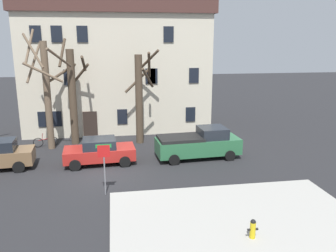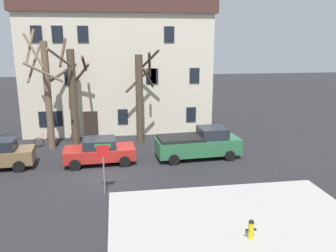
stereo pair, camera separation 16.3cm
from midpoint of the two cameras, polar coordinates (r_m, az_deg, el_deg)
ground_plane at (r=20.48m, az=-10.26°, el=-7.85°), size 120.00×120.00×0.00m
sidewalk_slab at (r=15.37m, az=11.68°, el=-15.37°), size 10.72×7.43×0.12m
building_main at (r=30.74m, az=-8.13°, el=10.79°), size 15.72×7.15×11.69m
tree_bare_mid at (r=25.33m, az=-19.21°, el=5.72°), size 3.03×2.96×8.32m
tree_bare_far at (r=26.28m, az=-15.21°, el=5.26°), size 3.24×2.92×7.70m
tree_bare_end at (r=25.64m, az=-4.38°, el=5.04°), size 2.56×2.66×6.93m
car_red_sedan at (r=22.04m, az=-11.02°, el=-4.06°), size 4.43×2.31×1.62m
pickup_truck_green at (r=22.72m, az=5.29°, el=-2.89°), size 5.54×2.49×2.02m
fire_hydrant at (r=14.14m, az=13.86°, el=-16.12°), size 0.42×0.22×0.78m
street_sign_pole at (r=17.30m, az=-10.36°, el=-5.45°), size 0.76×0.07×2.62m
bicycle_leaning at (r=26.70m, az=-19.26°, el=-2.44°), size 1.74×0.31×1.03m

